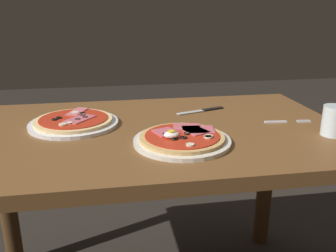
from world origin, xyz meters
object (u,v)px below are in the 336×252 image
at_px(pizza_foreground, 182,139).
at_px(pizza_across_left, 74,122).
at_px(dining_table, 151,161).
at_px(water_glass_near, 334,123).
at_px(knife, 204,110).
at_px(fork, 284,122).

bearing_deg(pizza_foreground, pizza_across_left, 145.80).
distance_m(dining_table, pizza_across_left, 0.29).
distance_m(pizza_foreground, water_glass_near, 0.47).
height_order(dining_table, pizza_across_left, pizza_across_left).
relative_size(pizza_foreground, water_glass_near, 3.07).
xyz_separation_m(dining_table, water_glass_near, (0.54, -0.15, 0.15)).
height_order(pizza_foreground, knife, pizza_foreground).
distance_m(pizza_foreground, knife, 0.34).
distance_m(pizza_foreground, pizza_across_left, 0.39).
bearing_deg(pizza_across_left, pizza_foreground, -34.20).
bearing_deg(pizza_foreground, dining_table, 117.30).
bearing_deg(knife, pizza_across_left, -168.75).
bearing_deg(dining_table, pizza_foreground, -62.70).
relative_size(water_glass_near, fork, 0.58).
xyz_separation_m(pizza_across_left, water_glass_near, (0.78, -0.23, 0.03)).
bearing_deg(pizza_foreground, knife, 64.65).
distance_m(pizza_foreground, fork, 0.40).
height_order(pizza_foreground, water_glass_near, water_glass_near).
bearing_deg(pizza_across_left, water_glass_near, -16.10).
xyz_separation_m(pizza_across_left, fork, (0.70, -0.09, -0.01)).
bearing_deg(dining_table, pizza_across_left, 162.95).
xyz_separation_m(pizza_across_left, knife, (0.47, 0.09, -0.01)).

